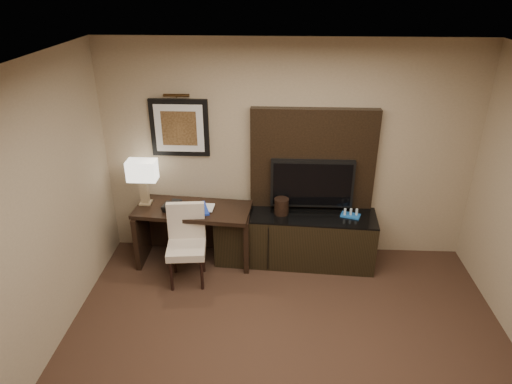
# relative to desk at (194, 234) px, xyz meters

# --- Properties ---
(ceiling) EXTENTS (4.50, 5.00, 0.01)m
(ceiling) POSITION_rel_desk_xyz_m (1.14, -2.15, 2.33)
(ceiling) COLOR silver
(ceiling) RESTS_ON wall_back
(wall_back) EXTENTS (4.50, 0.01, 2.70)m
(wall_back) POSITION_rel_desk_xyz_m (1.14, 0.35, 0.98)
(wall_back) COLOR tan
(wall_back) RESTS_ON floor
(desk) EXTENTS (1.44, 0.71, 0.75)m
(desk) POSITION_rel_desk_xyz_m (0.00, 0.00, 0.00)
(desk) COLOR black
(desk) RESTS_ON floor
(credenza) EXTENTS (1.98, 0.66, 0.67)m
(credenza) POSITION_rel_desk_xyz_m (1.25, 0.05, -0.04)
(credenza) COLOR black
(credenza) RESTS_ON floor
(tv_wall_panel) EXTENTS (1.50, 0.12, 1.30)m
(tv_wall_panel) POSITION_rel_desk_xyz_m (1.44, 0.29, 0.90)
(tv_wall_panel) COLOR black
(tv_wall_panel) RESTS_ON wall_back
(tv) EXTENTS (1.00, 0.08, 0.60)m
(tv) POSITION_rel_desk_xyz_m (1.44, 0.19, 0.65)
(tv) COLOR black
(tv) RESTS_ON tv_wall_panel
(artwork) EXTENTS (0.70, 0.04, 0.70)m
(artwork) POSITION_rel_desk_xyz_m (-0.16, 0.33, 1.28)
(artwork) COLOR black
(artwork) RESTS_ON wall_back
(picture_light) EXTENTS (0.04, 0.04, 0.30)m
(picture_light) POSITION_rel_desk_xyz_m (-0.16, 0.29, 1.68)
(picture_light) COLOR #3D2813
(picture_light) RESTS_ON wall_back
(desk_chair) EXTENTS (0.49, 0.55, 0.91)m
(desk_chair) POSITION_rel_desk_xyz_m (-0.01, -0.44, 0.08)
(desk_chair) COLOR beige
(desk_chair) RESTS_ON floor
(table_lamp) EXTENTS (0.34, 0.21, 0.55)m
(table_lamp) POSITION_rel_desk_xyz_m (-0.60, 0.09, 0.65)
(table_lamp) COLOR #98815E
(table_lamp) RESTS_ON desk
(desk_phone) EXTENTS (0.24, 0.23, 0.11)m
(desk_phone) POSITION_rel_desk_xyz_m (-0.22, -0.05, 0.43)
(desk_phone) COLOR black
(desk_phone) RESTS_ON desk
(blue_folder) EXTENTS (0.36, 0.42, 0.02)m
(blue_folder) POSITION_rel_desk_xyz_m (0.05, -0.05, 0.38)
(blue_folder) COLOR #1935A8
(blue_folder) RESTS_ON desk
(book) EXTENTS (0.16, 0.03, 0.22)m
(book) POSITION_rel_desk_xyz_m (0.10, -0.01, 0.48)
(book) COLOR beige
(book) RESTS_ON desk
(ice_bucket) EXTENTS (0.19, 0.19, 0.20)m
(ice_bucket) POSITION_rel_desk_xyz_m (1.08, 0.05, 0.40)
(ice_bucket) COLOR black
(ice_bucket) RESTS_ON credenza
(minibar_tray) EXTENTS (0.26, 0.20, 0.08)m
(minibar_tray) POSITION_rel_desk_xyz_m (1.91, 0.03, 0.34)
(minibar_tray) COLOR #1B5CB3
(minibar_tray) RESTS_ON credenza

